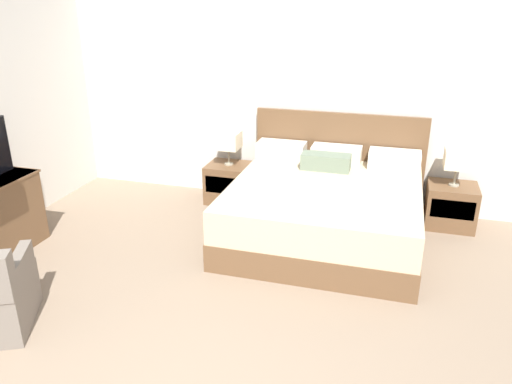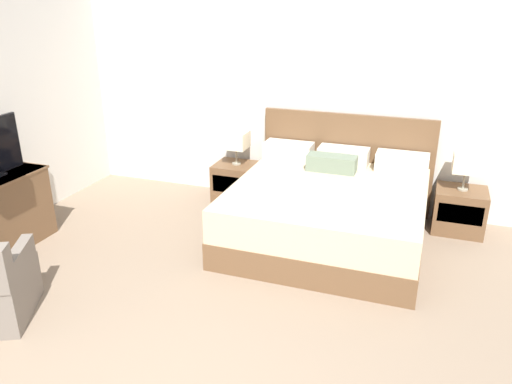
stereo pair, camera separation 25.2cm
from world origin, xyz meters
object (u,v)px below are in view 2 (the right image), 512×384
at_px(nightstand_left, 237,182).
at_px(table_lamp_left, 236,140).
at_px(bed, 328,210).
at_px(table_lamp_right, 467,163).
at_px(nightstand_right, 459,210).

relative_size(nightstand_left, table_lamp_left, 1.29).
xyz_separation_m(bed, table_lamp_right, (1.32, 0.69, 0.45)).
relative_size(nightstand_right, table_lamp_left, 1.29).
bearing_deg(table_lamp_right, nightstand_left, -179.97).
xyz_separation_m(nightstand_right, table_lamp_right, (0.00, 0.00, 0.55)).
bearing_deg(table_lamp_left, nightstand_right, -0.03).
bearing_deg(table_lamp_right, bed, -152.37).
distance_m(nightstand_right, table_lamp_left, 2.69).
relative_size(bed, nightstand_left, 3.78).
xyz_separation_m(bed, nightstand_left, (-1.32, 0.69, -0.10)).
xyz_separation_m(nightstand_right, table_lamp_left, (-2.64, 0.00, 0.55)).
height_order(nightstand_right, table_lamp_right, table_lamp_right).
xyz_separation_m(nightstand_left, table_lamp_left, (-0.00, 0.00, 0.55)).
bearing_deg(table_lamp_right, nightstand_right, -90.00).
bearing_deg(bed, table_lamp_right, 27.63).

